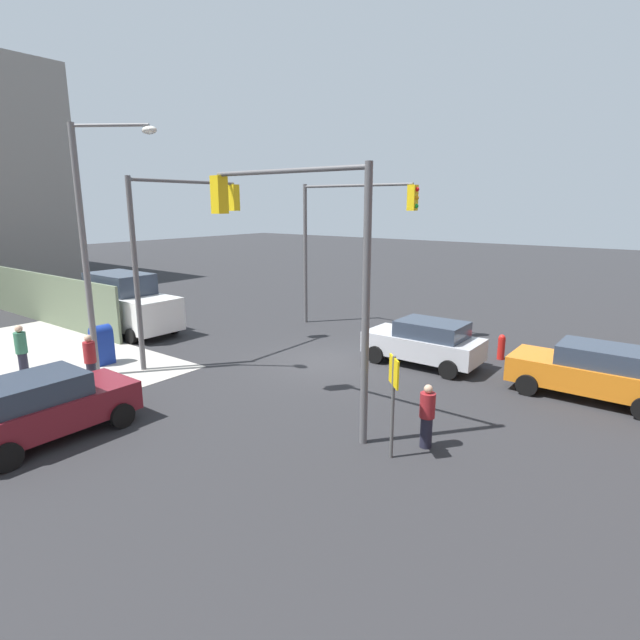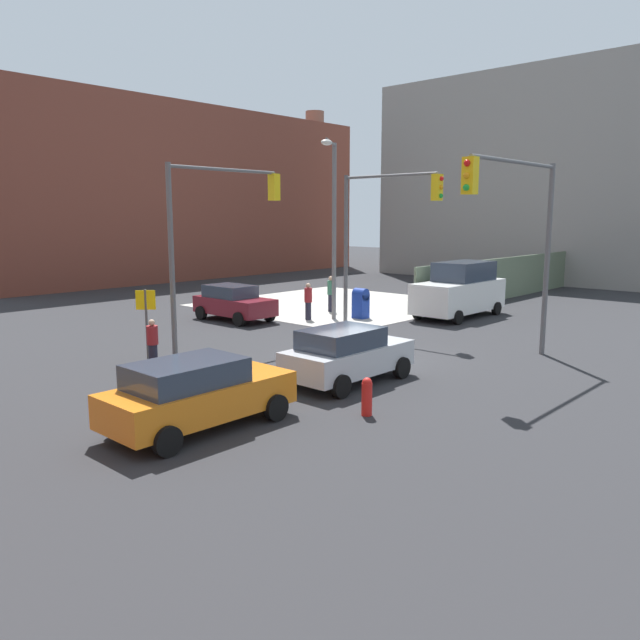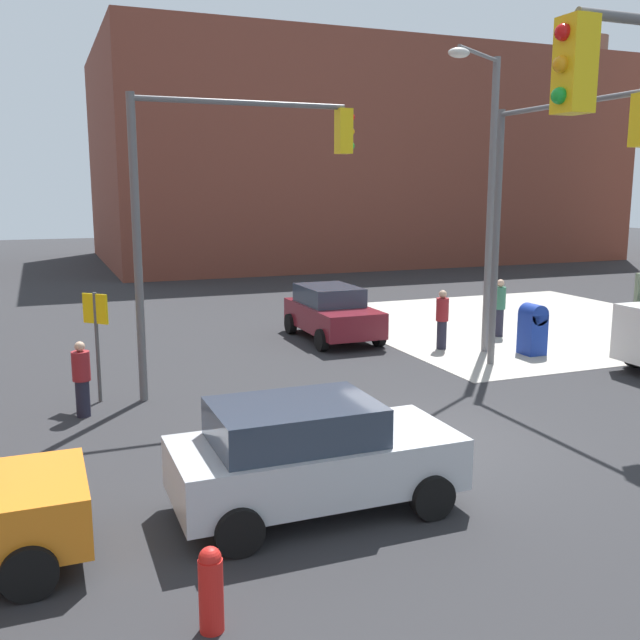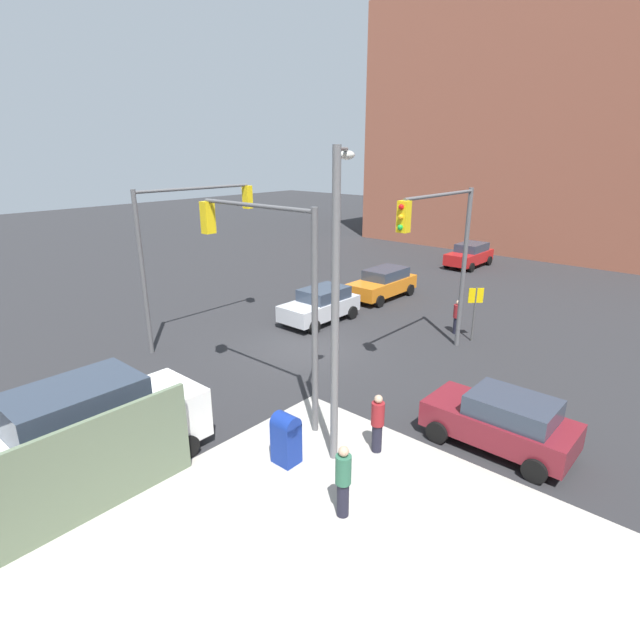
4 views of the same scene
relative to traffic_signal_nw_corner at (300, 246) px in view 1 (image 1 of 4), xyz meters
The scene contains 16 objects.
ground_plane 6.94m from the traffic_signal_nw_corner, 60.20° to the right, with size 120.00×120.00×0.00m, color #28282B.
construction_fence 21.43m from the traffic_signal_nw_corner, ahead, with size 21.09×0.12×2.40m, color #607056.
traffic_signal_nw_corner is the anchor object (origin of this frame).
traffic_signal_se_corner 10.22m from the traffic_signal_nw_corner, 61.76° to the right, with size 5.84×0.36×6.50m.
traffic_signal_ne_corner 7.31m from the traffic_signal_nw_corner, 14.61° to the right, with size 0.36×4.90×6.50m.
street_lamp_corner 7.55m from the traffic_signal_nw_corner, ahead, with size 2.38×1.60×8.00m.
warning_sign_two_way 4.10m from the traffic_signal_nw_corner, behind, with size 0.48×0.48×2.40m.
mailbox_blue 9.59m from the traffic_signal_nw_corner, ahead, with size 0.56×0.64×1.43m.
fire_hydrant 9.93m from the traffic_signal_nw_corner, 105.56° to the right, with size 0.26×0.26×0.94m.
sedan_silver 7.43m from the traffic_signal_nw_corner, 93.94° to the right, with size 4.08×2.02×1.62m.
hatchback_orange 9.46m from the traffic_signal_nw_corner, 131.78° to the right, with size 4.41×2.02×1.62m.
coupe_maroon 7.29m from the traffic_signal_nw_corner, 45.61° to the left, with size 2.02×3.97×1.62m.
van_white_delivery 13.03m from the traffic_signal_nw_corner, 12.37° to the right, with size 5.40×2.32×2.62m.
pedestrian_crossing 7.98m from the traffic_signal_nw_corner, 16.44° to the left, with size 0.36×0.36×1.72m.
pedestrian_waiting 10.48m from the traffic_signal_nw_corner, 17.19° to the left, with size 0.36×0.36×1.81m.
pedestrian_walking_north 5.04m from the traffic_signal_nw_corner, 167.75° to the right, with size 0.36×0.36×1.56m.
Camera 1 is at (-10.35, 13.93, 5.60)m, focal length 28.00 mm.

